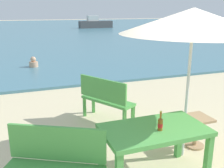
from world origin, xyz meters
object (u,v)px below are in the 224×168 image
beer_bottle_amber (160,124)px  swimmer_person (33,63)px  side_table_wood (196,127)px  bench_green_left (105,97)px  patio_umbrella (193,21)px  bench_green_right (55,162)px  picnic_table_green (154,135)px  boat_ferry (95,23)px

beer_bottle_amber → swimmer_person: beer_bottle_amber is taller
side_table_wood → bench_green_left: 1.88m
patio_umbrella → bench_green_right: bearing=-170.3°
side_table_wood → patio_umbrella: bearing=-154.8°
picnic_table_green → swimmer_person: picnic_table_green is taller
bench_green_left → swimmer_person: size_ratio=2.97×
bench_green_right → boat_ferry: bearing=72.5°
picnic_table_green → bench_green_right: (-1.32, -0.01, -0.11)m
beer_bottle_amber → patio_umbrella: bearing=31.7°
beer_bottle_amber → bench_green_left: size_ratio=0.22×
picnic_table_green → bench_green_right: bench_green_right is taller
picnic_table_green → beer_bottle_amber: (0.03, -0.09, 0.20)m
side_table_wood → bench_green_left: bench_green_left is taller
patio_umbrella → bench_green_left: bearing=113.9°
beer_bottle_amber → swimmer_person: 8.00m
boat_ferry → bench_green_left: bearing=-106.2°
patio_umbrella → bench_green_right: size_ratio=1.88×
beer_bottle_amber → picnic_table_green: bearing=107.5°
beer_bottle_amber → patio_umbrella: (0.71, 0.44, 1.26)m
beer_bottle_amber → boat_ferry: bearing=75.0°
bench_green_right → bench_green_left: bearing=56.9°
patio_umbrella → swimmer_person: bearing=103.4°
boat_ferry → patio_umbrella: bearing=-103.9°
beer_bottle_amber → bench_green_left: 2.13m
swimmer_person → bench_green_left: bearing=-79.9°
picnic_table_green → side_table_wood: bearing=25.2°
side_table_wood → swimmer_person: (-2.15, 7.29, -0.11)m
beer_bottle_amber → side_table_wood: (1.08, 0.61, -0.50)m
side_table_wood → swimmer_person: bearing=106.4°
bench_green_left → boat_ferry: (7.75, 26.65, 0.07)m
patio_umbrella → side_table_wood: 1.81m
beer_bottle_amber → bench_green_right: beer_bottle_amber is taller
side_table_wood → boat_ferry: 28.92m
beer_bottle_amber → bench_green_right: bearing=176.4°
beer_bottle_amber → swimmer_person: size_ratio=0.65×
beer_bottle_amber → bench_green_right: 1.39m
bench_green_left → swimmer_person: bearing=100.1°
bench_green_left → bench_green_right: (-1.32, -2.03, 0.00)m
patio_umbrella → swimmer_person: 7.90m
picnic_table_green → beer_bottle_amber: bearing=-72.5°
bench_green_right → swimmer_person: size_ratio=2.99×
side_table_wood → bench_green_right: size_ratio=0.44×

